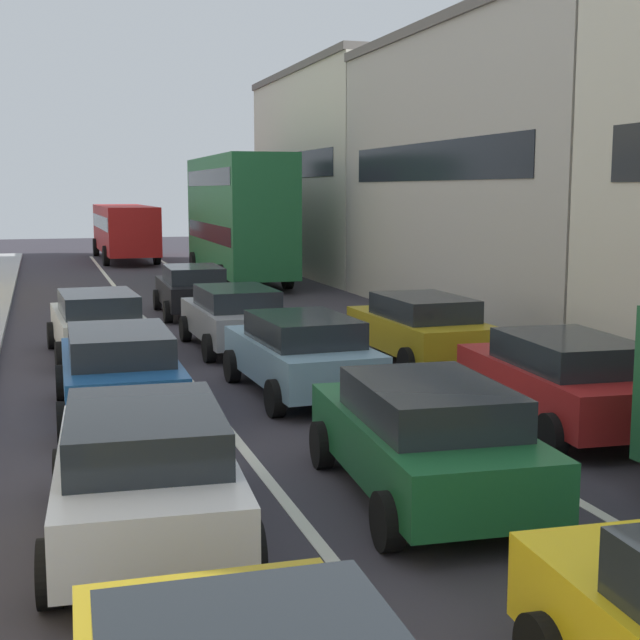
{
  "coord_description": "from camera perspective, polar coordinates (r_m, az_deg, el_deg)",
  "views": [
    {
      "loc": [
        -4.41,
        -2.15,
        3.76
      ],
      "look_at": [
        0.0,
        12.0,
        1.6
      ],
      "focal_mm": 50.42,
      "sensor_mm": 36.0,
      "label": 1
    }
  ],
  "objects": [
    {
      "name": "lane_stripe_left",
      "position": [
        22.63,
        -10.2,
        -1.39
      ],
      "size": [
        0.16,
        60.0,
        0.01
      ],
      "primitive_type": "cube",
      "color": "silver",
      "rests_on": "ground"
    },
    {
      "name": "lane_stripe_right",
      "position": [
        23.28,
        -1.87,
        -0.99
      ],
      "size": [
        0.16,
        60.0,
        0.01
      ],
      "primitive_type": "cube",
      "color": "silver",
      "rests_on": "ground"
    },
    {
      "name": "building_row_right",
      "position": [
        28.4,
        13.11,
        9.26
      ],
      "size": [
        7.2,
        43.9,
        9.05
      ],
      "rotation": [
        0.0,
        0.0,
        -1.57
      ],
      "color": "beige",
      "rests_on": "ground"
    },
    {
      "name": "traffic_light_pole",
      "position": [
        3.13,
        -18.23,
        8.87
      ],
      "size": [
        3.58,
        0.38,
        5.5
      ],
      "color": "#2D2D33",
      "rests_on": "ground"
    },
    {
      "name": "sedan_centre_lane_second",
      "position": [
        11.06,
        6.67,
        -7.31
      ],
      "size": [
        2.3,
        4.41,
        1.49
      ],
      "rotation": [
        0.0,
        0.0,
        1.5
      ],
      "color": "#19592D",
      "rests_on": "ground"
    },
    {
      "name": "wagon_left_lane_second",
      "position": [
        9.93,
        -11.07,
        -9.24
      ],
      "size": [
        2.29,
        4.41,
        1.49
      ],
      "rotation": [
        0.0,
        0.0,
        1.51
      ],
      "color": "silver",
      "rests_on": "ground"
    },
    {
      "name": "hatchback_centre_lane_third",
      "position": [
        16.49,
        -1.23,
        -2.06
      ],
      "size": [
        2.2,
        4.37,
        1.49
      ],
      "rotation": [
        0.0,
        0.0,
        1.61
      ],
      "color": "#759EB7",
      "rests_on": "ground"
    },
    {
      "name": "sedan_left_lane_third",
      "position": [
        15.27,
        -12.6,
        -3.1
      ],
      "size": [
        2.11,
        4.32,
        1.49
      ],
      "rotation": [
        0.0,
        0.0,
        1.56
      ],
      "color": "#194C8C",
      "rests_on": "ground"
    },
    {
      "name": "coupe_centre_lane_fourth",
      "position": [
        21.27,
        -5.41,
        0.25
      ],
      "size": [
        2.14,
        4.34,
        1.49
      ],
      "rotation": [
        0.0,
        0.0,
        1.59
      ],
      "color": "gray",
      "rests_on": "ground"
    },
    {
      "name": "sedan_left_lane_fourth",
      "position": [
        20.78,
        -13.9,
        -0.15
      ],
      "size": [
        2.22,
        4.38,
        1.49
      ],
      "rotation": [
        0.0,
        0.0,
        1.62
      ],
      "color": "beige",
      "rests_on": "ground"
    },
    {
      "name": "sedan_centre_lane_fifth",
      "position": [
        27.27,
        -8.06,
        1.97
      ],
      "size": [
        2.14,
        4.34,
        1.49
      ],
      "rotation": [
        0.0,
        0.0,
        1.55
      ],
      "color": "black",
      "rests_on": "ground"
    },
    {
      "name": "sedan_right_lane_behind_truck",
      "position": [
        14.72,
        15.18,
        -3.62
      ],
      "size": [
        2.3,
        4.41,
        1.49
      ],
      "rotation": [
        0.0,
        0.0,
        1.5
      ],
      "color": "#A51E1E",
      "rests_on": "ground"
    },
    {
      "name": "wagon_right_lane_far",
      "position": [
        19.6,
        6.4,
        -0.45
      ],
      "size": [
        2.13,
        4.33,
        1.49
      ],
      "rotation": [
        0.0,
        0.0,
        1.59
      ],
      "color": "#B29319",
      "rests_on": "ground"
    },
    {
      "name": "bus_mid_queue_primary",
      "position": [
        36.83,
        -5.23,
        6.81
      ],
      "size": [
        2.9,
        10.53,
        5.06
      ],
      "rotation": [
        0.0,
        0.0,
        1.56
      ],
      "color": "#1E6033",
      "rests_on": "ground"
    },
    {
      "name": "bus_far_queue_secondary",
      "position": [
        48.99,
        -12.31,
        5.77
      ],
      "size": [
        2.88,
        10.52,
        2.9
      ],
      "rotation": [
        0.0,
        0.0,
        1.58
      ],
      "color": "#B21919",
      "rests_on": "ground"
    }
  ]
}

